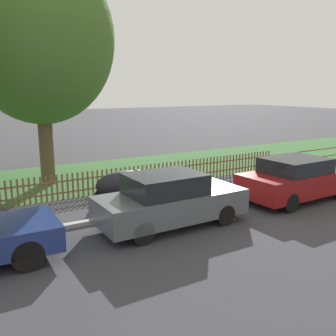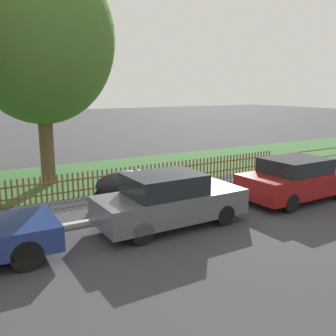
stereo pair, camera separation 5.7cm
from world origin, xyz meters
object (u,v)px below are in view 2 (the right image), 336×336
at_px(parked_car_red_compact, 298,179).
at_px(covered_motorcycle, 126,183).
at_px(tree_behind_motorcycle, 40,38).
at_px(parked_car_navy_estate, 169,200).

distance_m(parked_car_red_compact, covered_motorcycle, 5.72).
bearing_deg(tree_behind_motorcycle, covered_motorcycle, -68.69).
distance_m(parked_car_navy_estate, tree_behind_motorcycle, 8.21).
relative_size(parked_car_red_compact, covered_motorcycle, 2.07).
distance_m(parked_car_navy_estate, covered_motorcycle, 2.53).
bearing_deg(parked_car_red_compact, tree_behind_motorcycle, 134.26).
xyz_separation_m(parked_car_red_compact, covered_motorcycle, (-5.11, 2.58, -0.06)).
xyz_separation_m(parked_car_red_compact, tree_behind_motorcycle, (-6.65, 6.54, 4.76)).
relative_size(parked_car_navy_estate, tree_behind_motorcycle, 0.47).
xyz_separation_m(covered_motorcycle, tree_behind_motorcycle, (-1.54, 3.96, 4.82)).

